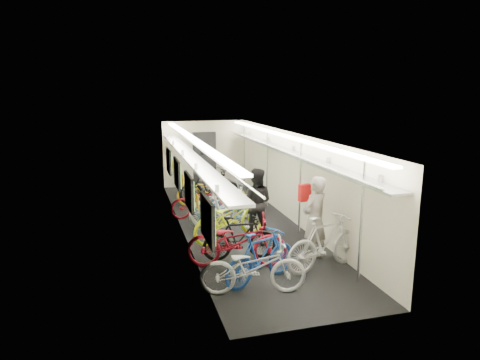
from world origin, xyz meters
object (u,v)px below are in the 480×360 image
bicycle_1 (261,257)px  passenger_near (315,219)px  passenger_mid (256,202)px  backpack (305,193)px  bicycle_0 (253,267)px

bicycle_1 → passenger_near: passenger_near is taller
passenger_mid → backpack: 1.39m
bicycle_1 → passenger_mid: size_ratio=1.00×
backpack → passenger_near: bearing=-104.3°
bicycle_1 → passenger_mid: bearing=-39.7°
bicycle_0 → backpack: backpack is taller
bicycle_1 → passenger_near: 1.61m
passenger_near → passenger_mid: bearing=-95.0°
bicycle_0 → passenger_mid: passenger_mid is taller
passenger_mid → backpack: size_ratio=4.43×
bicycle_1 → passenger_mid: 2.61m
bicycle_1 → backpack: backpack is taller
bicycle_0 → passenger_mid: 3.05m
bicycle_1 → backpack: (1.48, 1.45, 0.77)m
passenger_mid → backpack: passenger_mid is taller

